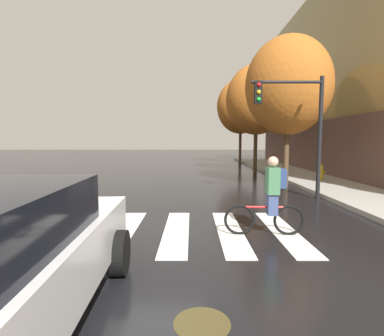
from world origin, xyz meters
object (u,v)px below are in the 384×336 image
object	(u,v)px
cyclist	(272,196)
street_tree_far	(242,106)
street_tree_near	(289,86)
street_tree_mid	(257,100)
manhole_cover	(203,323)
traffic_light_near	(298,116)
fire_hydrant	(322,172)

from	to	relation	value
cyclist	street_tree_far	world-z (taller)	street_tree_far
street_tree_near	street_tree_mid	bearing A→B (deg)	90.29
manhole_cover	traffic_light_near	size ratio (longest dim) A/B	0.15
street_tree_near	street_tree_mid	world-z (taller)	street_tree_mid
traffic_light_near	street_tree_far	xyz separation A→B (m)	(0.74, 16.09, 2.18)
manhole_cover	street_tree_near	distance (m)	11.24
fire_hydrant	street_tree_mid	bearing A→B (deg)	114.55
fire_hydrant	street_tree_near	xyz separation A→B (m)	(-2.12, -1.29, 3.80)
traffic_light_near	street_tree_near	distance (m)	2.98
street_tree_near	street_tree_mid	xyz separation A→B (m)	(-0.03, 6.00, 0.25)
manhole_cover	street_tree_near	size ratio (longest dim) A/B	0.10
cyclist	fire_hydrant	distance (m)	9.06
manhole_cover	fire_hydrant	world-z (taller)	fire_hydrant
street_tree_mid	street_tree_far	xyz separation A→B (m)	(0.27, 7.54, 0.46)
fire_hydrant	street_tree_mid	world-z (taller)	street_tree_mid
street_tree_near	fire_hydrant	bearing A→B (deg)	31.33
street_tree_far	manhole_cover	bearing A→B (deg)	-100.31
manhole_cover	cyclist	world-z (taller)	cyclist
manhole_cover	street_tree_near	xyz separation A→B (m)	(3.97, 9.58, 4.33)
traffic_light_near	street_tree_mid	bearing A→B (deg)	86.83
cyclist	street_tree_mid	bearing A→B (deg)	79.24
street_tree_mid	street_tree_far	bearing A→B (deg)	87.96
manhole_cover	cyclist	xyz separation A→B (m)	(1.56, 3.04, 0.84)
cyclist	street_tree_far	size ratio (longest dim) A/B	0.23
fire_hydrant	street_tree_far	bearing A→B (deg)	98.73
manhole_cover	cyclist	size ratio (longest dim) A/B	0.37
street_tree_mid	street_tree_far	distance (m)	7.56
cyclist	street_tree_far	bearing A→B (deg)	82.48
fire_hydrant	street_tree_near	distance (m)	4.54
traffic_light_near	manhole_cover	bearing A→B (deg)	-116.22
cyclist	fire_hydrant	size ratio (longest dim) A/B	2.19
traffic_light_near	fire_hydrant	bearing A→B (deg)	55.63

